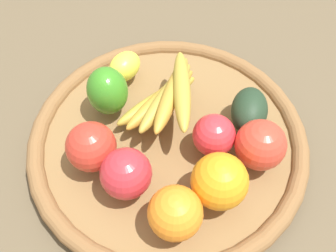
{
  "coord_description": "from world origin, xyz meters",
  "views": [
    {
      "loc": [
        -0.27,
        -0.23,
        0.56
      ],
      "look_at": [
        0.0,
        0.0,
        0.06
      ],
      "focal_mm": 41.07,
      "sensor_mm": 36.0,
      "label": 1
    }
  ],
  "objects_px": {
    "apple_1": "(214,135)",
    "apple_3": "(126,174)",
    "apple_2": "(91,147)",
    "apple_0": "(260,145)",
    "orange_1": "(220,181)",
    "orange_0": "(175,213)",
    "lemon_0": "(125,66)",
    "avocado": "(249,110)",
    "bell_pepper": "(107,91)",
    "banana_bunch": "(167,96)"
  },
  "relations": [
    {
      "from": "apple_1",
      "to": "avocado",
      "type": "xyz_separation_m",
      "value": [
        0.08,
        -0.01,
        -0.0
      ]
    },
    {
      "from": "apple_1",
      "to": "apple_3",
      "type": "height_order",
      "value": "apple_3"
    },
    {
      "from": "lemon_0",
      "to": "banana_bunch",
      "type": "xyz_separation_m",
      "value": [
        -0.01,
        -0.11,
        0.01
      ]
    },
    {
      "from": "orange_1",
      "to": "banana_bunch",
      "type": "bearing_deg",
      "value": 65.52
    },
    {
      "from": "orange_0",
      "to": "avocado",
      "type": "relative_size",
      "value": 0.87
    },
    {
      "from": "apple_2",
      "to": "banana_bunch",
      "type": "bearing_deg",
      "value": -8.12
    },
    {
      "from": "lemon_0",
      "to": "apple_3",
      "type": "xyz_separation_m",
      "value": [
        -0.16,
        -0.16,
        0.01
      ]
    },
    {
      "from": "apple_1",
      "to": "banana_bunch",
      "type": "distance_m",
      "value": 0.1
    },
    {
      "from": "orange_0",
      "to": "avocado",
      "type": "height_order",
      "value": "orange_0"
    },
    {
      "from": "lemon_0",
      "to": "apple_2",
      "type": "xyz_separation_m",
      "value": [
        -0.16,
        -0.09,
        0.01
      ]
    },
    {
      "from": "lemon_0",
      "to": "apple_2",
      "type": "relative_size",
      "value": 0.86
    },
    {
      "from": "apple_2",
      "to": "apple_0",
      "type": "height_order",
      "value": "apple_0"
    },
    {
      "from": "lemon_0",
      "to": "apple_0",
      "type": "xyz_separation_m",
      "value": [
        0.01,
        -0.28,
        0.01
      ]
    },
    {
      "from": "apple_1",
      "to": "apple_3",
      "type": "xyz_separation_m",
      "value": [
        -0.14,
        0.05,
        0.0
      ]
    },
    {
      "from": "apple_2",
      "to": "orange_0",
      "type": "bearing_deg",
      "value": -89.33
    },
    {
      "from": "bell_pepper",
      "to": "apple_2",
      "type": "height_order",
      "value": "bell_pepper"
    },
    {
      "from": "bell_pepper",
      "to": "banana_bunch",
      "type": "bearing_deg",
      "value": -110.49
    },
    {
      "from": "orange_0",
      "to": "apple_2",
      "type": "bearing_deg",
      "value": 90.67
    },
    {
      "from": "lemon_0",
      "to": "apple_0",
      "type": "distance_m",
      "value": 0.28
    },
    {
      "from": "lemon_0",
      "to": "avocado",
      "type": "distance_m",
      "value": 0.23
    },
    {
      "from": "apple_2",
      "to": "orange_0",
      "type": "xyz_separation_m",
      "value": [
        0.0,
        -0.16,
        -0.0
      ]
    },
    {
      "from": "orange_1",
      "to": "apple_2",
      "type": "bearing_deg",
      "value": 113.21
    },
    {
      "from": "apple_3",
      "to": "bell_pepper",
      "type": "bearing_deg",
      "value": 55.47
    },
    {
      "from": "banana_bunch",
      "to": "orange_1",
      "type": "xyz_separation_m",
      "value": [
        -0.07,
        -0.16,
        0.0
      ]
    },
    {
      "from": "apple_2",
      "to": "orange_1",
      "type": "distance_m",
      "value": 0.19
    },
    {
      "from": "apple_0",
      "to": "apple_3",
      "type": "bearing_deg",
      "value": 144.4
    },
    {
      "from": "avocado",
      "to": "apple_2",
      "type": "bearing_deg",
      "value": 147.84
    },
    {
      "from": "apple_3",
      "to": "orange_1",
      "type": "height_order",
      "value": "orange_1"
    },
    {
      "from": "orange_1",
      "to": "avocado",
      "type": "relative_size",
      "value": 0.94
    },
    {
      "from": "lemon_0",
      "to": "orange_1",
      "type": "relative_size",
      "value": 0.8
    },
    {
      "from": "apple_3",
      "to": "apple_0",
      "type": "relative_size",
      "value": 0.97
    },
    {
      "from": "apple_1",
      "to": "orange_1",
      "type": "xyz_separation_m",
      "value": [
        -0.06,
        -0.05,
        0.01
      ]
    },
    {
      "from": "apple_3",
      "to": "avocado",
      "type": "distance_m",
      "value": 0.23
    },
    {
      "from": "apple_2",
      "to": "orange_1",
      "type": "bearing_deg",
      "value": -66.79
    },
    {
      "from": "apple_2",
      "to": "apple_3",
      "type": "distance_m",
      "value": 0.07
    },
    {
      "from": "apple_1",
      "to": "orange_0",
      "type": "height_order",
      "value": "orange_0"
    },
    {
      "from": "apple_2",
      "to": "apple_0",
      "type": "distance_m",
      "value": 0.25
    },
    {
      "from": "bell_pepper",
      "to": "lemon_0",
      "type": "xyz_separation_m",
      "value": [
        0.07,
        0.03,
        -0.02
      ]
    },
    {
      "from": "lemon_0",
      "to": "apple_0",
      "type": "height_order",
      "value": "apple_0"
    },
    {
      "from": "avocado",
      "to": "apple_0",
      "type": "xyz_separation_m",
      "value": [
        -0.05,
        -0.05,
        0.01
      ]
    },
    {
      "from": "banana_bunch",
      "to": "orange_0",
      "type": "height_order",
      "value": "banana_bunch"
    },
    {
      "from": "lemon_0",
      "to": "orange_0",
      "type": "bearing_deg",
      "value": -122.15
    },
    {
      "from": "apple_2",
      "to": "lemon_0",
      "type": "bearing_deg",
      "value": 29.23
    },
    {
      "from": "bell_pepper",
      "to": "apple_3",
      "type": "bearing_deg",
      "value": 178.58
    },
    {
      "from": "lemon_0",
      "to": "banana_bunch",
      "type": "bearing_deg",
      "value": -95.74
    },
    {
      "from": "bell_pepper",
      "to": "banana_bunch",
      "type": "relative_size",
      "value": 0.5
    },
    {
      "from": "apple_1",
      "to": "apple_3",
      "type": "bearing_deg",
      "value": 158.65
    },
    {
      "from": "apple_0",
      "to": "orange_0",
      "type": "bearing_deg",
      "value": 170.69
    },
    {
      "from": "apple_0",
      "to": "apple_1",
      "type": "bearing_deg",
      "value": 113.42
    },
    {
      "from": "avocado",
      "to": "orange_0",
      "type": "bearing_deg",
      "value": -173.4
    }
  ]
}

